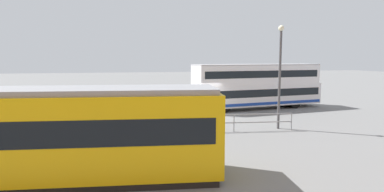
# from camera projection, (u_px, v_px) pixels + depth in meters

# --- Properties ---
(ground_plane) EXTENTS (160.00, 160.00, 0.00)m
(ground_plane) POSITION_uv_depth(u_px,v_px,m) (210.00, 116.00, 24.53)
(ground_plane) COLOR slate
(double_decker_bus) EXTENTS (12.20, 3.97, 3.94)m
(double_decker_bus) POSITION_uv_depth(u_px,v_px,m) (257.00, 86.00, 28.11)
(double_decker_bus) COLOR white
(double_decker_bus) RESTS_ON ground
(pedestrian_near_railing) EXTENTS (0.45, 0.45, 1.58)m
(pedestrian_near_railing) POSITION_uv_depth(u_px,v_px,m) (184.00, 123.00, 17.47)
(pedestrian_near_railing) COLOR black
(pedestrian_near_railing) RESTS_ON ground
(pedestrian_railing) EXTENTS (7.30, 0.93, 1.08)m
(pedestrian_railing) POSITION_uv_depth(u_px,v_px,m) (234.00, 120.00, 19.32)
(pedestrian_railing) COLOR gray
(pedestrian_railing) RESTS_ON ground
(info_sign) EXTENTS (1.00, 0.13, 2.46)m
(info_sign) POSITION_uv_depth(u_px,v_px,m) (147.00, 110.00, 17.08)
(info_sign) COLOR slate
(info_sign) RESTS_ON ground
(street_lamp) EXTENTS (0.36, 0.36, 6.46)m
(street_lamp) POSITION_uv_depth(u_px,v_px,m) (280.00, 69.00, 19.80)
(street_lamp) COLOR #4C4C51
(street_lamp) RESTS_ON ground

